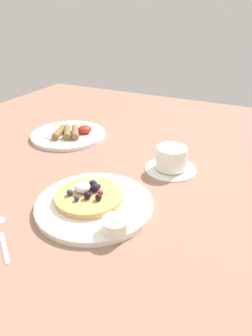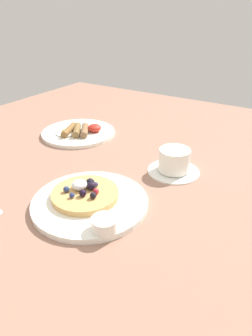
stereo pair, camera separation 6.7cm
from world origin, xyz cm
name	(u,v)px [view 2 (the right image)]	position (x,y,z in cm)	size (l,w,h in cm)	color
ground_plane	(122,181)	(0.00, 0.00, -1.50)	(158.86, 156.10, 3.00)	#986E5B
pancake_plate	(90,202)	(0.87, -14.71, 0.65)	(25.98, 25.98, 1.31)	white
pancake_with_berries	(85,193)	(-0.85, -14.23, 2.25)	(15.15, 15.15, 3.54)	tan
syrup_ramekin	(104,224)	(9.48, -21.09, 2.65)	(5.17, 5.17, 2.60)	white
breakfast_plate	(78,133)	(-28.30, 16.14, 0.59)	(24.90, 24.90, 1.19)	white
fried_breakfast	(79,130)	(-26.82, 15.06, 2.27)	(12.47, 12.72, 2.74)	#846040
coffee_saucer	(173,171)	(10.40, 9.24, 0.31)	(13.91, 13.91, 0.61)	white
coffee_cup	(174,159)	(10.36, 9.39, 3.67)	(8.23, 11.18, 5.91)	white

